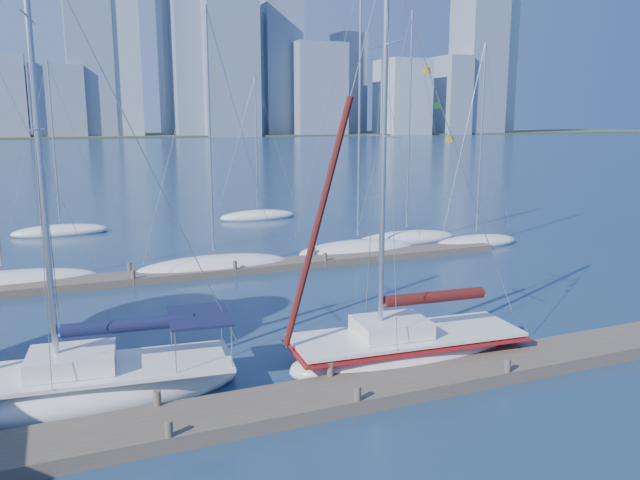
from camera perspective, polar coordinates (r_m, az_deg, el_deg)
name	(u,v)px	position (r m, az deg, el deg)	size (l,w,h in m)	color
ground	(343,401)	(18.24, 2.13, -14.46)	(700.00, 700.00, 0.00)	#173349
near_dock	(343,394)	(18.16, 2.14, -13.89)	(26.00, 2.00, 0.40)	#4D4338
far_dock	(250,267)	(33.10, -6.46, -2.49)	(30.00, 1.80, 0.36)	#4D4338
far_shore	(69,136)	(335.08, -21.93, 8.80)	(800.00, 100.00, 1.50)	#38472D
sailboat_navy	(94,364)	(18.95, -19.95, -10.60)	(8.47, 3.57, 13.56)	white
sailboat_maroon	(406,331)	(20.75, 7.91, -8.27)	(8.37, 3.29, 13.12)	white
bg_boat_0	(3,282)	(33.26, -26.98, -3.45)	(8.80, 4.94, 12.16)	white
bg_boat_2	(214,266)	(33.19, -9.66, -2.36)	(8.48, 5.31, 13.72)	white
bg_boat_3	(358,249)	(36.96, 3.47, -0.81)	(7.83, 4.79, 15.94)	white
bg_boat_4	(406,238)	(40.80, 7.89, 0.17)	(7.24, 2.43, 14.72)	white
bg_boat_5	(476,242)	(40.64, 14.09, -0.14)	(6.23, 2.97, 12.78)	white
bg_boat_6	(61,231)	(46.88, -22.62, 0.78)	(6.64, 3.29, 11.98)	white
bg_boat_7	(258,216)	(50.40, -5.71, 2.23)	(6.45, 3.13, 11.48)	white
skyline	(135,55)	(309.00, -16.59, 15.92)	(503.36, 51.31, 111.73)	gray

